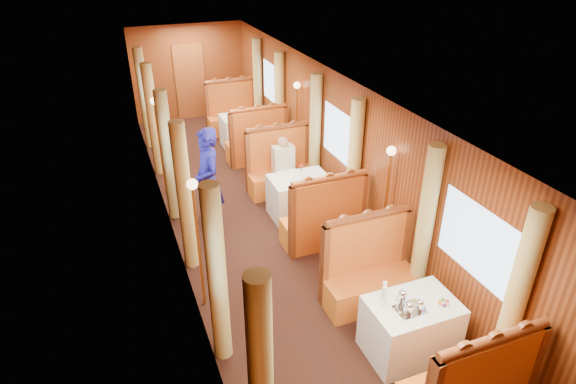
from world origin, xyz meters
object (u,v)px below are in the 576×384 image
banquette_mid_aft (280,171)px  passenger (284,161)px  teapot_right (420,307)px  rose_vase_mid (301,168)px  banquette_far_fwd (257,144)px  rose_vase_far (243,109)px  tea_tray (410,310)px  table_mid (300,196)px  steward (209,181)px  table_far (244,131)px  banquette_far_aft (233,115)px  fruit_plate (443,303)px  table_near (410,328)px  banquette_near_aft (368,275)px  banquette_mid_fwd (323,222)px  teapot_left (409,310)px

banquette_mid_aft → passenger: banquette_mid_aft is taller
teapot_right → rose_vase_mid: (0.04, 3.64, 0.12)m
banquette_far_fwd → rose_vase_far: (0.01, 1.01, 0.50)m
tea_tray → table_mid: bearing=88.3°
table_mid → steward: size_ratio=0.57×
table_mid → table_far: same height
banquette_far_fwd → banquette_far_aft: 2.03m
table_far → rose_vase_far: bearing=-53.6°
banquette_mid_aft → fruit_plate: size_ratio=6.44×
table_far → table_near: bearing=-90.0°
table_mid → banquette_far_fwd: banquette_far_fwd is taller
steward → passenger: size_ratio=2.42×
tea_tray → passenger: passenger is taller
banquette_near_aft → banquette_mid_fwd: (0.00, 1.47, 0.00)m
banquette_mid_aft → teapot_right: size_ratio=9.03×
banquette_far_fwd → tea_tray: 6.07m
table_far → rose_vase_mid: 3.53m
banquette_mid_fwd → tea_tray: size_ratio=3.94×
banquette_mid_aft → steward: (-1.59, -0.87, 0.50)m
steward → teapot_right: bearing=16.0°
banquette_near_aft → fruit_plate: size_ratio=6.44×
banquette_mid_fwd → banquette_far_aft: size_ratio=1.00×
banquette_far_fwd → teapot_right: (-0.01, -6.11, 0.39)m
table_mid → steward: bearing=174.8°
banquette_mid_fwd → steward: (-1.59, 1.16, 0.50)m
steward → banquette_far_aft: bearing=153.3°
teapot_right → fruit_plate: 0.32m
banquette_mid_aft → table_far: size_ratio=1.28×
table_mid → fruit_plate: (0.31, -3.64, 0.39)m
banquette_far_fwd → passenger: size_ratio=1.76×
banquette_far_aft → passenger: size_ratio=1.76×
table_near → passenger: 4.32m
banquette_near_aft → passenger: size_ratio=1.76×
table_far → rose_vase_far: rose_vase_far is taller
banquette_mid_aft → banquette_far_aft: same height
steward → passenger: steward is taller
fruit_plate → table_near: bearing=156.2°
table_far → teapot_left: bearing=-91.2°
banquette_near_aft → banquette_far_fwd: bearing=90.0°
fruit_plate → rose_vase_mid: rose_vase_mid is taller
banquette_far_aft → teapot_right: size_ratio=9.03×
tea_tray → banquette_near_aft: bearing=84.5°
banquette_far_aft → fruit_plate: banquette_far_aft is taller
banquette_far_aft → steward: bearing=-110.0°
banquette_far_aft → passenger: banquette_far_aft is taller
table_mid → banquette_mid_aft: (0.00, 1.01, 0.05)m
table_mid → tea_tray: size_ratio=3.09×
teapot_left → rose_vase_mid: (0.18, 3.63, 0.12)m
table_near → banquette_near_aft: bearing=90.0°
rose_vase_mid → passenger: bearing=92.2°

